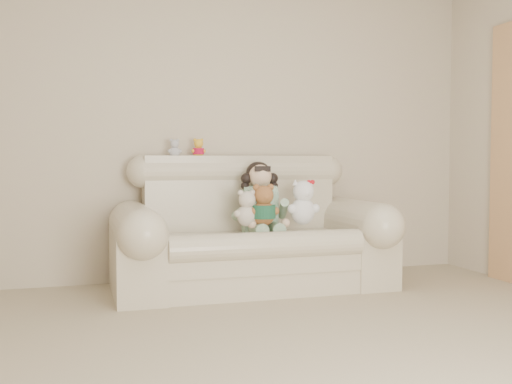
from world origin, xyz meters
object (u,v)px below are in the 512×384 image
(white_cat, at_px, (303,198))
(cream_teddy, at_px, (247,205))
(brown_teddy, at_px, (263,201))
(seated_child, at_px, (260,197))
(sofa, at_px, (252,222))

(white_cat, distance_m, cream_teddy, 0.45)
(brown_teddy, bearing_deg, cream_teddy, 179.38)
(white_cat, height_order, cream_teddy, white_cat)
(white_cat, bearing_deg, seated_child, 121.72)
(cream_teddy, bearing_deg, brown_teddy, -25.76)
(seated_child, height_order, brown_teddy, seated_child)
(seated_child, xyz_separation_m, brown_teddy, (-0.04, -0.22, -0.02))
(sofa, relative_size, white_cat, 5.16)
(seated_child, distance_m, cream_teddy, 0.27)
(sofa, height_order, cream_teddy, sofa)
(sofa, xyz_separation_m, brown_teddy, (0.05, -0.14, 0.17))
(sofa, distance_m, seated_child, 0.22)
(sofa, bearing_deg, seated_child, 42.60)
(brown_teddy, height_order, cream_teddy, brown_teddy)
(sofa, xyz_separation_m, seated_child, (0.09, 0.08, 0.19))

